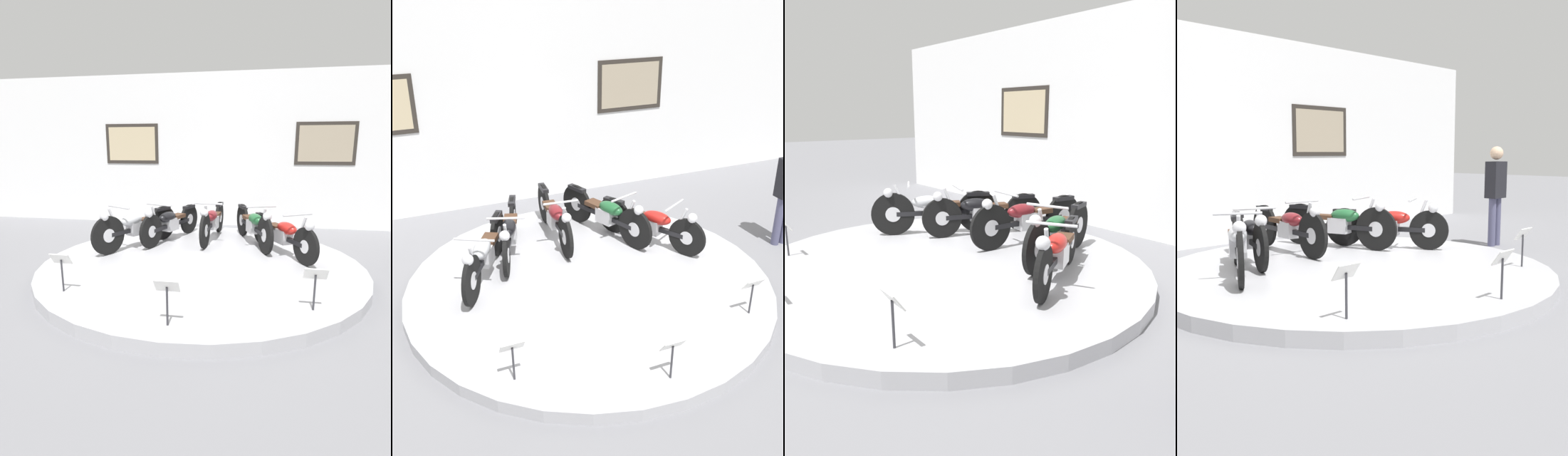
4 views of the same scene
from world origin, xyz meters
TOP-DOWN VIEW (x-y plane):
  - ground_plane at (0.00, 0.00)m, footprint 60.00×60.00m
  - display_platform at (0.00, 0.00)m, footprint 5.10×5.10m
  - back_wall at (0.00, 3.64)m, footprint 14.00×0.22m
  - motorcycle_silver at (-1.33, 0.62)m, footprint 1.02×1.80m
  - motorcycle_black at (-0.81, 1.18)m, footprint 0.76×1.87m
  - motorcycle_maroon at (-0.00, 1.39)m, footprint 0.54×2.00m
  - motorcycle_green at (0.81, 1.18)m, footprint 0.76×1.91m
  - motorcycle_red at (1.33, 0.62)m, footprint 1.01×1.72m
  - info_placard_front_left at (-1.55, -1.56)m, footprint 0.26×0.11m
  - info_placard_front_centre at (0.00, -2.20)m, footprint 0.26×0.11m
  - info_placard_front_right at (1.55, -1.56)m, footprint 0.26×0.11m
  - visitor_standing at (3.46, 0.06)m, footprint 0.36×0.23m

SIDE VIEW (x-z plane):
  - ground_plane at x=0.00m, z-range 0.00..0.00m
  - display_platform at x=0.00m, z-range 0.00..0.16m
  - info_placard_front_left at x=-1.55m, z-range 0.27..0.78m
  - info_placard_front_centre at x=0.00m, z-range 0.27..0.78m
  - info_placard_front_right at x=1.55m, z-range 0.27..0.78m
  - motorcycle_red at x=1.33m, z-range 0.14..0.92m
  - motorcycle_black at x=-0.81m, z-range 0.14..0.93m
  - motorcycle_maroon at x=0.00m, z-range 0.15..0.95m
  - motorcycle_green at x=0.81m, z-range 0.15..0.96m
  - motorcycle_silver at x=-1.33m, z-range 0.15..0.97m
  - visitor_standing at x=3.46m, z-range 0.12..1.86m
  - back_wall at x=0.00m, z-range 0.00..3.75m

